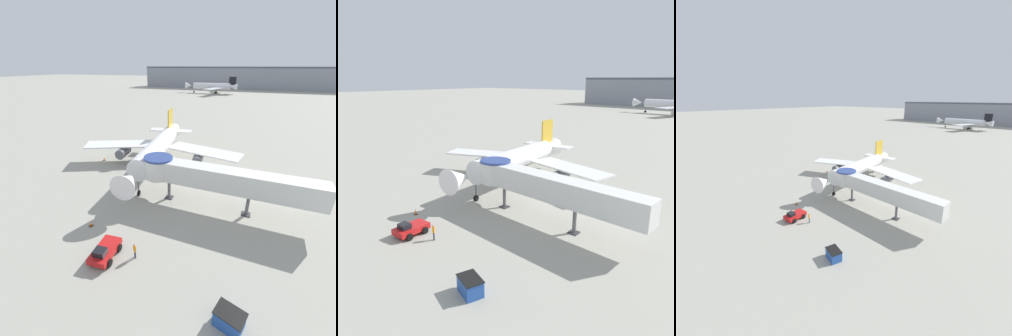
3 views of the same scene
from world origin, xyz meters
TOP-DOWN VIEW (x-y plane):
  - ground_plane at (0.00, 0.00)m, footprint 800.00×800.00m
  - main_airplane at (-0.66, 0.27)m, footprint 30.88×28.28m
  - jet_bridge at (11.08, -9.26)m, footprint 23.07×4.43m
  - pushback_tug_red at (2.35, -21.80)m, footprint 2.50×3.87m
  - service_container_blue at (14.92, -24.46)m, footprint 2.59×2.18m
  - traffic_cone_near_nose at (-2.08, -18.24)m, footprint 0.45×0.45m
  - traffic_cone_starboard_wing at (11.56, 0.18)m, footprint 0.46×0.46m
  - traffic_cone_port_wing at (-12.62, 0.17)m, footprint 0.47×0.47m
  - ground_crew_marshaller at (5.27, -20.86)m, footprint 0.38×0.38m
  - background_jet_black_tail at (-11.90, 131.42)m, footprint 36.27×40.32m
  - terminal_building at (6.34, 175.00)m, footprint 167.82×18.60m

SIDE VIEW (x-z plane):
  - ground_plane at x=0.00m, z-range 0.00..0.00m
  - traffic_cone_near_nose at x=-2.08m, z-range -0.02..0.73m
  - traffic_cone_starboard_wing at x=11.56m, z-range -0.02..0.74m
  - traffic_cone_port_wing at x=-12.62m, z-range -0.02..0.76m
  - service_container_blue at x=14.92m, z-range 0.00..1.45m
  - pushback_tug_red at x=2.35m, z-range -0.06..1.54m
  - ground_crew_marshaller at x=5.27m, z-range 0.14..1.92m
  - main_airplane at x=-0.66m, z-range -0.72..8.71m
  - jet_bridge at x=11.08m, z-range 1.44..7.70m
  - background_jet_black_tail at x=-11.90m, z-range -0.70..10.39m
  - terminal_building at x=6.34m, z-range 0.01..17.19m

